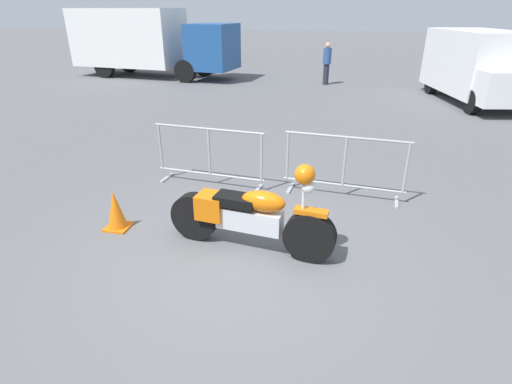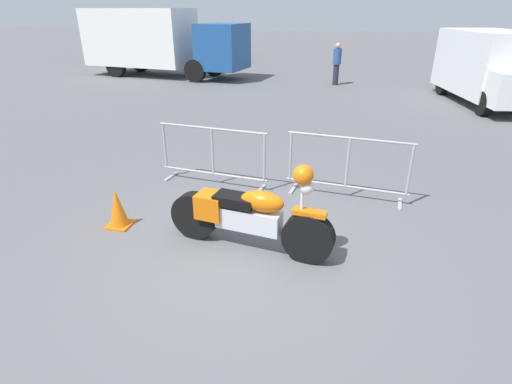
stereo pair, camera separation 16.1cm
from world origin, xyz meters
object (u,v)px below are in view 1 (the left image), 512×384
delivery_van (478,64)px  parked_car_silver (172,47)px  crowd_barrier_far (344,166)px  crowd_barrier_near (209,156)px  traffic_cone (116,210)px  motorcycle (250,215)px  pedestrian (327,62)px  parked_car_tan (213,47)px  box_truck (146,40)px  parked_car_yellow (131,47)px

delivery_van → parked_car_silver: 18.39m
crowd_barrier_far → delivery_van: (4.24, 8.85, 0.69)m
crowd_barrier_near → traffic_cone: (-0.84, -1.83, -0.26)m
motorcycle → traffic_cone: motorcycle is taller
motorcycle → delivery_van: size_ratio=0.43×
pedestrian → crowd_barrier_near: bearing=-160.2°
parked_car_tan → traffic_cone: size_ratio=8.02×
parked_car_tan → traffic_cone: parked_car_tan is taller
traffic_cone → crowd_barrier_near: bearing=65.4°
box_truck → parked_car_silver: 7.50m
parked_car_silver → pedestrian: 12.79m
motorcycle → pedestrian: (0.29, 13.21, 0.43)m
crowd_barrier_far → parked_car_silver: 21.98m
motorcycle → delivery_van: bearing=70.9°
parked_car_silver → parked_car_tan: bearing=-104.1°
crowd_barrier_near → box_truck: (-6.90, 11.76, 1.08)m
motorcycle → parked_car_yellow: (-12.71, 20.75, 0.20)m
crowd_barrier_near → crowd_barrier_far: (2.37, 0.00, 0.00)m
box_truck → parked_car_tan: size_ratio=1.67×
parked_car_tan → pedestrian: bearing=-144.7°
parked_car_yellow → pedestrian: bearing=-129.5°
pedestrian → box_truck: bearing=113.9°
crowd_barrier_far → box_truck: size_ratio=0.26×
motorcycle → pedestrian: bearing=96.3°
delivery_van → pedestrian: (-5.13, 2.42, -0.32)m
traffic_cone → motorcycle: bearing=-3.3°
parked_car_yellow → pedestrian: (13.00, -7.54, 0.23)m
crowd_barrier_near → delivery_van: 11.07m
parked_car_yellow → pedestrian: pedestrian is taller
delivery_van → pedestrian: delivery_van is taller
crowd_barrier_near → box_truck: box_truck is taller
parked_car_yellow → parked_car_tan: parked_car_tan is taller
crowd_barrier_near → parked_car_tan: parked_car_tan is taller
delivery_van → parked_car_yellow: (-18.14, 9.96, -0.55)m
crowd_barrier_far → box_truck: (-9.27, 11.76, 1.08)m
crowd_barrier_far → box_truck: box_truck is taller
crowd_barrier_far → parked_car_tan: parked_car_tan is taller
parked_car_yellow → pedestrian: size_ratio=2.52×
parked_car_silver → traffic_cone: parked_car_silver is taller
motorcycle → pedestrian: 13.22m
parked_car_tan → box_truck: bearing=162.7°
delivery_van → traffic_cone: delivery_van is taller
crowd_barrier_far → motorcycle: bearing=-121.4°
pedestrian → traffic_cone: size_ratio=2.86×
motorcycle → parked_car_silver: size_ratio=0.52×
motorcycle → parked_car_tan: 21.88m
crowd_barrier_near → pedestrian: 11.37m
delivery_van → traffic_cone: 13.05m
delivery_van → pedestrian: size_ratio=3.13×
box_truck → pedestrian: 8.42m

